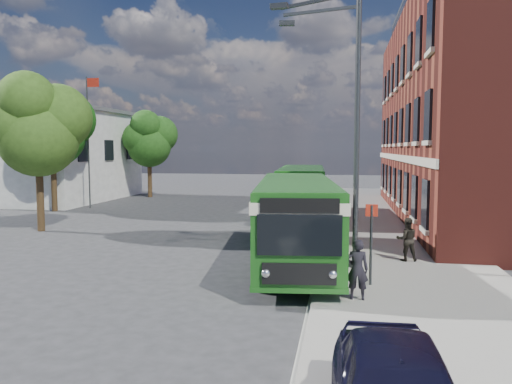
# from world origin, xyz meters

# --- Properties ---
(ground) EXTENTS (120.00, 120.00, 0.00)m
(ground) POSITION_xyz_m (0.00, 0.00, 0.00)
(ground) COLOR #2B2B2D
(ground) RESTS_ON ground
(pavement) EXTENTS (6.00, 48.00, 0.15)m
(pavement) POSITION_xyz_m (7.00, 8.00, 0.07)
(pavement) COLOR gray
(pavement) RESTS_ON ground
(kerb_line) EXTENTS (0.12, 48.00, 0.01)m
(kerb_line) POSITION_xyz_m (3.95, 8.00, 0.01)
(kerb_line) COLOR beige
(kerb_line) RESTS_ON ground
(brick_office) EXTENTS (12.10, 26.00, 14.20)m
(brick_office) POSITION_xyz_m (14.00, 12.00, 6.97)
(brick_office) COLOR maroon
(brick_office) RESTS_ON ground
(white_building) EXTENTS (9.40, 13.40, 7.30)m
(white_building) POSITION_xyz_m (-18.00, 18.00, 3.66)
(white_building) COLOR beige
(white_building) RESTS_ON ground
(flagpole) EXTENTS (0.95, 0.10, 9.00)m
(flagpole) POSITION_xyz_m (-12.45, 13.00, 4.94)
(flagpole) COLOR #323536
(flagpole) RESTS_ON ground
(street_lamp) EXTENTS (2.96, 2.38, 9.00)m
(street_lamp) POSITION_xyz_m (4.84, -2.00, 4.79)
(street_lamp) COLOR #323536
(street_lamp) RESTS_ON ground
(bus_stop_sign) EXTENTS (0.35, 0.08, 2.52)m
(bus_stop_sign) POSITION_xyz_m (5.60, -4.20, 1.51)
(bus_stop_sign) COLOR #323536
(bus_stop_sign) RESTS_ON ground
(bus_front) EXTENTS (3.65, 10.64, 3.02)m
(bus_front) POSITION_xyz_m (3.14, -1.30, 1.83)
(bus_front) COLOR #1B5717
(bus_front) RESTS_ON ground
(bus_rear) EXTENTS (3.10, 10.06, 3.02)m
(bus_rear) POSITION_xyz_m (2.39, 10.46, 1.83)
(bus_rear) COLOR #186316
(bus_rear) RESTS_ON ground
(pedestrian_a) EXTENTS (0.60, 0.39, 1.62)m
(pedestrian_a) POSITION_xyz_m (5.17, -5.72, 0.96)
(pedestrian_a) COLOR black
(pedestrian_a) RESTS_ON pavement
(pedestrian_b) EXTENTS (0.80, 0.65, 1.54)m
(pedestrian_b) POSITION_xyz_m (7.04, -0.76, 0.92)
(pedestrian_b) COLOR black
(pedestrian_b) RESTS_ON pavement
(tree_left) EXTENTS (4.63, 4.41, 7.82)m
(tree_left) POSITION_xyz_m (-10.09, 3.64, 5.31)
(tree_left) COLOR #322212
(tree_left) RESTS_ON ground
(tree_mid) EXTENTS (4.91, 4.67, 8.30)m
(tree_mid) POSITION_xyz_m (-13.93, 11.03, 5.63)
(tree_mid) COLOR #322212
(tree_mid) RESTS_ON ground
(tree_right) EXTENTS (4.34, 4.13, 7.33)m
(tree_right) POSITION_xyz_m (-11.36, 21.22, 4.97)
(tree_right) COLOR #322212
(tree_right) RESTS_ON ground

